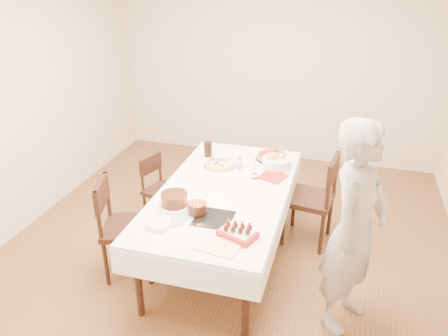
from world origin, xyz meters
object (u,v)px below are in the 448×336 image
(pizza_pepperoni, at_px, (272,156))
(cola_glass, at_px, (208,149))
(dining_table, at_px, (224,224))
(chair_right_savory, at_px, (309,198))
(person, at_px, (355,229))
(chair_left_savory, at_px, (164,191))
(birthday_cake, at_px, (197,204))
(chair_left_dessert, at_px, (129,228))
(layer_cake, at_px, (174,200))
(pizza_white, at_px, (220,165))
(taper_candle, at_px, (255,166))
(strawberry_box, at_px, (238,233))
(pasta_bowl, at_px, (277,162))

(pizza_pepperoni, distance_m, cola_glass, 0.69)
(dining_table, distance_m, chair_right_savory, 0.91)
(dining_table, relative_size, person, 1.25)
(person, bearing_deg, dining_table, 90.18)
(chair_left_savory, bearing_deg, cola_glass, -135.21)
(chair_right_savory, distance_m, birthday_cake, 1.34)
(cola_glass, bearing_deg, chair_left_dessert, -109.21)
(chair_left_savory, height_order, layer_cake, layer_cake)
(chair_left_dessert, relative_size, pizza_white, 2.86)
(chair_left_savory, xyz_separation_m, person, (1.97, -0.96, 0.47))
(chair_left_savory, bearing_deg, taper_candle, -171.23)
(chair_left_dessert, bearing_deg, dining_table, -167.69)
(taper_candle, xyz_separation_m, birthday_cake, (-0.32, -0.77, -0.05))
(dining_table, bearing_deg, chair_left_dessert, -150.05)
(strawberry_box, bearing_deg, chair_left_dessert, 166.73)
(cola_glass, bearing_deg, strawberry_box, -63.68)
(person, distance_m, layer_cake, 1.49)
(person, bearing_deg, pizza_pepperoni, 56.90)
(chair_right_savory, height_order, layer_cake, chair_right_savory)
(chair_right_savory, distance_m, layer_cake, 1.44)
(chair_left_dessert, height_order, pasta_bowl, chair_left_dessert)
(person, bearing_deg, chair_left_dessert, 111.94)
(dining_table, distance_m, pizza_pepperoni, 0.96)
(person, height_order, birthday_cake, person)
(chair_left_dessert, distance_m, layer_cake, 0.55)
(chair_left_savory, xyz_separation_m, pizza_pepperoni, (1.11, 0.37, 0.39))
(chair_left_savory, height_order, birthday_cake, birthday_cake)
(dining_table, relative_size, pizza_white, 6.40)
(pizza_pepperoni, height_order, layer_cake, layer_cake)
(pizza_white, bearing_deg, pizza_pepperoni, 36.32)
(cola_glass, relative_size, layer_cake, 0.54)
(person, height_order, cola_glass, person)
(pizza_white, relative_size, cola_glass, 2.10)
(person, bearing_deg, cola_glass, 76.04)
(chair_right_savory, relative_size, person, 0.57)
(pizza_white, distance_m, layer_cake, 0.87)
(cola_glass, bearing_deg, birthday_cake, -76.49)
(pasta_bowl, bearing_deg, birthday_cake, -113.99)
(layer_cake, bearing_deg, pizza_white, 80.14)
(chair_right_savory, bearing_deg, cola_glass, 179.72)
(chair_left_savory, relative_size, pasta_bowl, 2.65)
(pizza_pepperoni, relative_size, layer_cake, 1.24)
(chair_left_savory, distance_m, pasta_bowl, 1.27)
(pasta_bowl, distance_m, birthday_cake, 1.17)
(chair_right_savory, height_order, taper_candle, taper_candle)
(chair_left_savory, bearing_deg, dining_table, 167.66)
(chair_left_savory, distance_m, birthday_cake, 1.24)
(birthday_cake, height_order, strawberry_box, birthday_cake)
(pizza_white, xyz_separation_m, pasta_bowl, (0.56, 0.14, 0.03))
(taper_candle, bearing_deg, chair_right_savory, 22.82)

